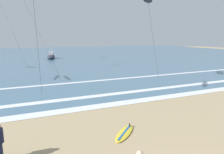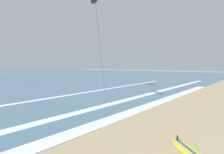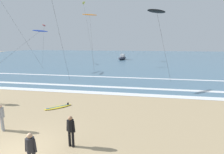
{
  "view_description": "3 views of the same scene",
  "coord_description": "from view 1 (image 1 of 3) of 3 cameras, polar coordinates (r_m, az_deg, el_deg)",
  "views": [
    {
      "loc": [
        -5.15,
        -2.61,
        4.88
      ],
      "look_at": [
        0.37,
        10.55,
        2.03
      ],
      "focal_mm": 32.06,
      "sensor_mm": 36.0,
      "label": 1
    },
    {
      "loc": [
        -7.96,
        3.94,
        2.9
      ],
      "look_at": [
        1.9,
        11.03,
        2.14
      ],
      "focal_mm": 34.22,
      "sensor_mm": 36.0,
      "label": 2
    },
    {
      "loc": [
        5.53,
        -6.03,
        5.05
      ],
      "look_at": [
        3.08,
        7.97,
        2.19
      ],
      "focal_mm": 27.69,
      "sensor_mm": 36.0,
      "label": 3
    }
  ],
  "objects": [
    {
      "name": "surfboard_right_spare",
      "position": [
        10.68,
        3.57,
        -15.64
      ],
      "size": [
        1.93,
        1.89,
        0.25
      ],
      "color": "yellow",
      "rests_on": "ground"
    },
    {
      "name": "ocean_surface",
      "position": [
        57.98,
        -17.68,
        5.95
      ],
      "size": [
        140.0,
        90.0,
        0.01
      ],
      "primitive_type": "cube",
      "color": "slate",
      "rests_on": "ground"
    },
    {
      "name": "wave_foam_outer_break",
      "position": [
        22.39,
        -7.99,
        -1.37
      ],
      "size": [
        48.96,
        0.57,
        0.01
      ],
      "primitive_type": "cube",
      "color": "white",
      "rests_on": "ocean_surface"
    },
    {
      "name": "wave_foam_shoreline",
      "position": [
        14.21,
        -8.14,
        -8.85
      ],
      "size": [
        44.13,
        0.99,
        0.01
      ],
      "primitive_type": "cube",
      "color": "white",
      "rests_on": "ocean_surface"
    },
    {
      "name": "offshore_boat",
      "position": [
        48.16,
        -17.0,
        5.66
      ],
      "size": [
        2.72,
        5.44,
        2.7
      ],
      "color": "#2D3342",
      "rests_on": "ground"
    },
    {
      "name": "kite_black_high_left",
      "position": [
        23.12,
        10.22,
        20.67
      ],
      "size": [
        3.69,
        2.81,
        8.96
      ],
      "color": "black",
      "rests_on": "ground"
    },
    {
      "name": "wave_foam_mid_break",
      "position": [
        17.03,
        -3.93,
        -5.34
      ],
      "size": [
        59.85,
        0.75,
        0.01
      ],
      "primitive_type": "cube",
      "color": "white",
      "rests_on": "ocean_surface"
    }
  ]
}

